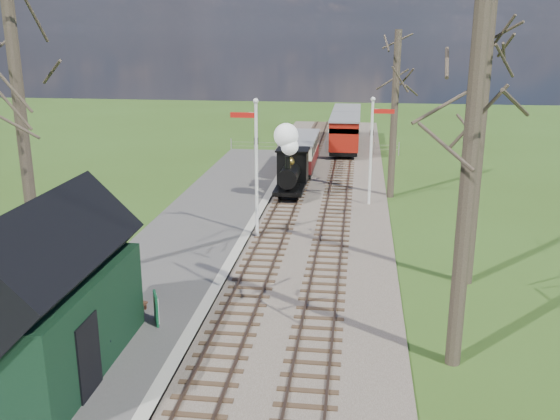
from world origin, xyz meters
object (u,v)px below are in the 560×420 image
Objects in this scene: semaphore_far at (373,143)px; red_carriage_b at (347,123)px; coach at (301,152)px; locomotive at (290,164)px; sign_board at (156,308)px; person at (106,344)px; semaphore_near at (255,159)px; red_carriage_a at (345,134)px; station_shed at (46,298)px; bench at (129,305)px.

red_carriage_b is at bearing 95.28° from semaphore_far.
semaphore_far is 8.64m from coach.
red_carriage_b is (2.61, 18.08, -0.35)m from locomotive.
sign_board is 0.79× the size of person.
semaphore_near is at bearing -97.61° from red_carriage_b.
red_carriage_b is at bearing -29.88° from person.
red_carriage_a is 1.00× the size of red_carriage_b.
station_shed reaches higher than red_carriage_a.
locomotive is at bearing 83.94° from semaphore_near.
semaphore_near is 20.10m from red_carriage_a.
station_shed is 20.01m from semaphore_far.
locomotive is (0.76, 7.13, -1.70)m from semaphore_near.
red_carriage_b is at bearing 90.00° from red_carriage_a.
station_shed is at bearing -123.04° from sign_board.
station_shed is 3.83m from bench.
semaphore_near reaches higher than red_carriage_a.
sign_board is at bearing 56.96° from station_shed.
red_carriage_b is at bearing 79.50° from station_shed.
locomotive reaches higher than bench.
semaphore_far is 16.71m from sign_board.
bench is at bearing 160.30° from sign_board.
red_carriage_b is 37.30m from person.
sign_board is (-2.37, -16.18, -1.22)m from locomotive.
semaphore_far reaches higher than red_carriage_b.
station_shed is 32.46m from red_carriage_a.
coach is 1.23× the size of red_carriage_b.
station_shed is 4.93× the size of person.
semaphore_near is 1.15× the size of red_carriage_b.
person is (-2.93, -24.86, -0.57)m from coach.
semaphore_near is at bearing -31.84° from person.
semaphore_far is at bearing -82.63° from red_carriage_a.
station_shed is 19.61m from locomotive.
semaphore_near is at bearing -96.06° from locomotive.
coach is 25.04m from person.
locomotive is 6.08m from coach.
coach is at bearing -28.07° from person.
bench is at bearing 74.96° from station_shed.
person is at bearing -98.81° from locomotive.
red_carriage_b is at bearing 79.95° from bench.
locomotive is 2.92× the size of bench.
station_shed reaches higher than person.
person reaches higher than bench.
bench is (-1.03, 0.37, -0.14)m from sign_board.
bench is (0.89, 3.32, -1.70)m from station_shed.
bench is (-3.41, -21.87, -0.85)m from coach.
sign_board is at bearing -98.27° from red_carriage_b.
semaphore_near reaches higher than station_shed.
coach is (0.01, 6.06, -0.51)m from locomotive.
semaphore_near reaches higher than coach.
red_carriage_b reaches higher than person.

